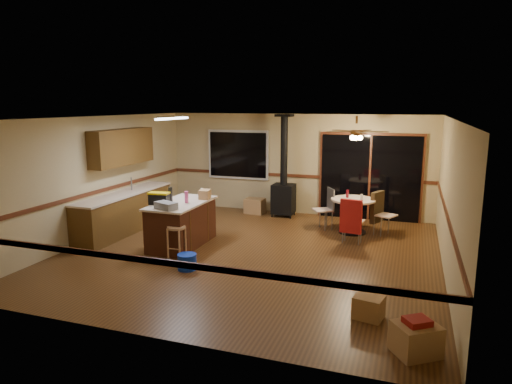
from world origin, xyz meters
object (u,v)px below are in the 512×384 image
at_px(kitchen_island, 182,224).
at_px(dining_table, 353,210).
at_px(chair_near, 351,216).
at_px(box_corner_b, 369,307).
at_px(toolbox_black, 159,199).
at_px(chair_right, 378,207).
at_px(blue_bucket, 187,262).
at_px(wood_stove, 284,188).
at_px(chair_left, 327,204).
at_px(bar_stool, 177,243).
at_px(box_corner_a, 416,339).
at_px(toolbox_grey, 166,206).
at_px(box_under_window, 255,206).

distance_m(kitchen_island, dining_table, 3.79).
height_order(chair_near, box_corner_b, chair_near).
bearing_deg(toolbox_black, chair_near, 22.60).
bearing_deg(chair_right, box_corner_b, -87.14).
xyz_separation_m(toolbox_black, blue_bucket, (1.07, -0.92, -0.86)).
relative_size(dining_table, chair_right, 1.40).
bearing_deg(wood_stove, toolbox_black, -115.64).
height_order(dining_table, chair_left, chair_left).
bearing_deg(box_corner_b, bar_stool, 160.22).
xyz_separation_m(kitchen_island, box_corner_a, (4.54, -2.83, -0.27)).
xyz_separation_m(toolbox_black, chair_left, (2.89, 2.52, -0.41)).
bearing_deg(bar_stool, chair_right, 40.84).
bearing_deg(wood_stove, blue_bucket, -97.29).
bearing_deg(box_corner_b, blue_bucket, 165.11).
bearing_deg(box_corner_a, kitchen_island, 148.03).
bearing_deg(box_corner_b, dining_table, 100.24).
distance_m(wood_stove, chair_near, 2.72).
bearing_deg(wood_stove, dining_table, -27.83).
relative_size(toolbox_black, chair_near, 0.54).
bearing_deg(kitchen_island, chair_right, 30.37).
bearing_deg(chair_right, bar_stool, -139.16).
xyz_separation_m(kitchen_island, blue_bucket, (0.75, -1.23, -0.31)).
bearing_deg(kitchen_island, blue_bucket, -58.64).
height_order(toolbox_black, dining_table, toolbox_black).
bearing_deg(box_corner_a, toolbox_black, 152.59).
relative_size(toolbox_grey, box_corner_b, 1.14).
bearing_deg(box_corner_b, kitchen_island, 152.13).
bearing_deg(toolbox_black, toolbox_grey, -43.40).
distance_m(wood_stove, box_corner_a, 6.74).
relative_size(kitchen_island, chair_right, 2.40).
height_order(blue_bucket, box_corner_a, box_corner_a).
relative_size(chair_left, chair_near, 0.79).
height_order(toolbox_grey, chair_right, toolbox_grey).
height_order(wood_stove, blue_bucket, wood_stove).
relative_size(wood_stove, chair_near, 3.60).
bearing_deg(toolbox_black, chair_right, 31.73).
height_order(kitchen_island, chair_right, chair_right).
relative_size(dining_table, box_corner_b, 2.59).
relative_size(chair_near, box_under_window, 1.42).
height_order(dining_table, box_under_window, dining_table).
xyz_separation_m(wood_stove, box_corner_a, (3.24, -5.88, -0.54)).
distance_m(toolbox_grey, chair_right, 4.66).
xyz_separation_m(chair_right, box_under_window, (-3.22, 0.92, -0.40)).
bearing_deg(chair_left, dining_table, -14.28).
bearing_deg(chair_near, dining_table, 94.81).
distance_m(wood_stove, box_corner_b, 5.79).
bearing_deg(box_corner_a, chair_left, 111.25).
relative_size(chair_near, box_corner_a, 1.44).
bearing_deg(chair_near, chair_right, 65.47).
bearing_deg(bar_stool, wood_stove, 75.39).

